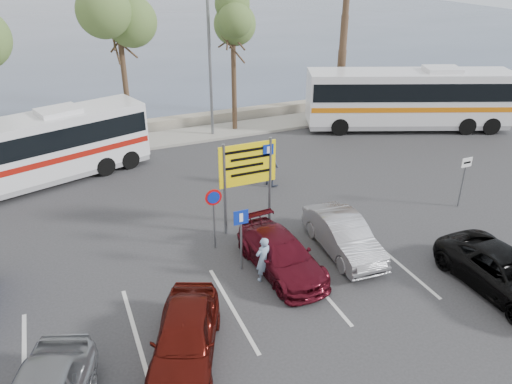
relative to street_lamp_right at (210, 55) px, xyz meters
name	(u,v)px	position (x,y,z in m)	size (l,w,h in m)	color
ground	(256,280)	(-3.00, -13.52, -4.60)	(120.00, 120.00, 0.00)	#2E2E30
kerb_strip	(159,140)	(-3.00, 0.48, -4.52)	(44.00, 2.40, 0.15)	gray
seawall	(151,125)	(-3.00, 2.48, -4.30)	(48.00, 0.80, 0.60)	gray
sea	(81,28)	(-3.00, 46.48, -4.59)	(140.00, 140.00, 0.00)	#38455A
tree_mid	(118,17)	(-4.50, 0.48, 2.06)	(3.20, 3.20, 8.00)	#382619
tree_right	(233,21)	(1.50, 0.48, 1.57)	(3.20, 3.20, 7.40)	#382619
street_lamp_right	(210,55)	(0.00, 0.00, 0.00)	(0.45, 1.15, 8.01)	slate
direction_sign	(248,171)	(-2.00, -10.32, -2.17)	(2.20, 0.12, 3.60)	slate
sign_no_stop	(214,209)	(-3.60, -11.13, -3.02)	(0.60, 0.08, 2.35)	slate
sign_parking	(241,231)	(-3.20, -12.73, -3.13)	(0.50, 0.07, 2.25)	slate
sign_taxi	(464,175)	(6.80, -12.03, -3.18)	(0.50, 0.07, 2.20)	slate
lane_markings	(234,307)	(-4.14, -14.52, -4.60)	(12.02, 4.20, 0.01)	silver
coach_bus_left	(29,154)	(-9.50, -3.02, -3.06)	(10.80, 5.33, 3.31)	silver
coach_bus_right	(408,101)	(10.97, -3.02, -2.92)	(11.71, 6.62, 3.62)	silver
car_maroon	(281,254)	(-2.00, -13.28, -3.99)	(1.72, 4.23, 1.23)	#550E1A
car_red	(185,337)	(-6.00, -15.90, -3.91)	(1.62, 4.02, 1.37)	#4D100B
suv_black	(507,274)	(4.00, -17.02, -3.95)	(2.15, 4.65, 1.29)	black
car_silver_b	(343,235)	(0.50, -13.11, -3.93)	(1.41, 4.03, 1.33)	gray
pedestrian_near	(263,259)	(-2.76, -13.55, -3.81)	(0.57, 0.38, 1.58)	#7C96B4
pedestrian_far	(271,166)	(0.43, -7.02, -3.72)	(0.86, 0.67, 1.76)	#33394C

